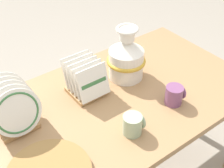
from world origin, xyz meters
name	(u,v)px	position (x,y,z in m)	size (l,w,h in m)	color
display_table	(112,112)	(0.00, 0.00, 0.65)	(1.54, 0.84, 0.73)	#9E754C
ceramic_vase	(126,57)	(0.19, 0.12, 0.86)	(0.21, 0.21, 0.31)	white
dish_rack_round_plates	(13,110)	(-0.46, 0.12, 0.84)	(0.22, 0.21, 0.24)	tan
dish_rack_square_plates	(86,82)	(-0.07, 0.14, 0.80)	(0.17, 0.20, 0.19)	tan
mug_sage_glaze	(133,124)	(-0.05, -0.23, 0.78)	(0.10, 0.09, 0.10)	#9EB28E
mug_plum_glaze	(175,95)	(0.24, -0.20, 0.78)	(0.10, 0.09, 0.10)	#7A4770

